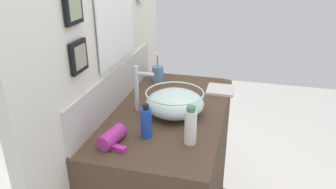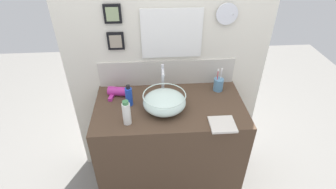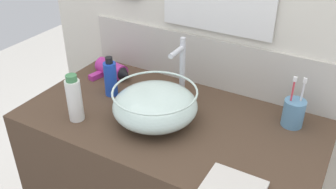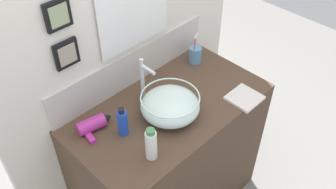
{
  "view_description": "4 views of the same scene",
  "coord_description": "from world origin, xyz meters",
  "px_view_note": "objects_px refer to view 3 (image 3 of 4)",
  "views": [
    {
      "loc": [
        -1.59,
        -0.41,
        1.76
      ],
      "look_at": [
        -0.01,
        0.0,
        1.04
      ],
      "focal_mm": 35.0,
      "sensor_mm": 36.0,
      "label": 1
    },
    {
      "loc": [
        -0.12,
        -1.58,
        2.14
      ],
      "look_at": [
        -0.01,
        0.0,
        1.04
      ],
      "focal_mm": 28.0,
      "sensor_mm": 36.0,
      "label": 2
    },
    {
      "loc": [
        0.57,
        -1.03,
        1.75
      ],
      "look_at": [
        -0.01,
        0.0,
        1.04
      ],
      "focal_mm": 40.0,
      "sensor_mm": 36.0,
      "label": 3
    },
    {
      "loc": [
        -1.06,
        -1.05,
        2.37
      ],
      "look_at": [
        -0.01,
        0.0,
        1.04
      ],
      "focal_mm": 40.0,
      "sensor_mm": 36.0,
      "label": 4
    }
  ],
  "objects_px": {
    "hair_drier": "(113,70)",
    "faucet": "(181,65)",
    "glass_bowl_sink": "(155,105)",
    "shampoo_bottle": "(111,78)",
    "toothbrush_cup": "(294,113)",
    "soap_dispenser": "(74,99)"
  },
  "relations": [
    {
      "from": "hair_drier",
      "to": "faucet",
      "type": "bearing_deg",
      "value": -0.17
    },
    {
      "from": "glass_bowl_sink",
      "to": "shampoo_bottle",
      "type": "xyz_separation_m",
      "value": [
        -0.26,
        0.08,
        0.01
      ]
    },
    {
      "from": "toothbrush_cup",
      "to": "hair_drier",
      "type": "bearing_deg",
      "value": -178.45
    },
    {
      "from": "glass_bowl_sink",
      "to": "shampoo_bottle",
      "type": "relative_size",
      "value": 1.84
    },
    {
      "from": "hair_drier",
      "to": "shampoo_bottle",
      "type": "xyz_separation_m",
      "value": [
        0.09,
        -0.13,
        0.04
      ]
    },
    {
      "from": "glass_bowl_sink",
      "to": "toothbrush_cup",
      "type": "relative_size",
      "value": 1.58
    },
    {
      "from": "hair_drier",
      "to": "toothbrush_cup",
      "type": "height_order",
      "value": "toothbrush_cup"
    },
    {
      "from": "glass_bowl_sink",
      "to": "hair_drier",
      "type": "distance_m",
      "value": 0.41
    },
    {
      "from": "soap_dispenser",
      "to": "faucet",
      "type": "bearing_deg",
      "value": 52.11
    },
    {
      "from": "faucet",
      "to": "shampoo_bottle",
      "type": "distance_m",
      "value": 0.3
    },
    {
      "from": "glass_bowl_sink",
      "to": "toothbrush_cup",
      "type": "height_order",
      "value": "toothbrush_cup"
    },
    {
      "from": "hair_drier",
      "to": "toothbrush_cup",
      "type": "relative_size",
      "value": 0.99
    },
    {
      "from": "toothbrush_cup",
      "to": "soap_dispenser",
      "type": "distance_m",
      "value": 0.81
    },
    {
      "from": "glass_bowl_sink",
      "to": "soap_dispenser",
      "type": "distance_m",
      "value": 0.3
    },
    {
      "from": "glass_bowl_sink",
      "to": "faucet",
      "type": "xyz_separation_m",
      "value": [
        0.0,
        0.2,
        0.08
      ]
    },
    {
      "from": "soap_dispenser",
      "to": "toothbrush_cup",
      "type": "bearing_deg",
      "value": 26.82
    },
    {
      "from": "glass_bowl_sink",
      "to": "toothbrush_cup",
      "type": "xyz_separation_m",
      "value": [
        0.45,
        0.23,
        -0.02
      ]
    },
    {
      "from": "toothbrush_cup",
      "to": "shampoo_bottle",
      "type": "xyz_separation_m",
      "value": [
        -0.71,
        -0.15,
        0.02
      ]
    },
    {
      "from": "faucet",
      "to": "toothbrush_cup",
      "type": "distance_m",
      "value": 0.46
    },
    {
      "from": "hair_drier",
      "to": "soap_dispenser",
      "type": "relative_size",
      "value": 1.06
    },
    {
      "from": "soap_dispenser",
      "to": "shampoo_bottle",
      "type": "bearing_deg",
      "value": 89.09
    },
    {
      "from": "hair_drier",
      "to": "shampoo_bottle",
      "type": "height_order",
      "value": "shampoo_bottle"
    }
  ]
}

